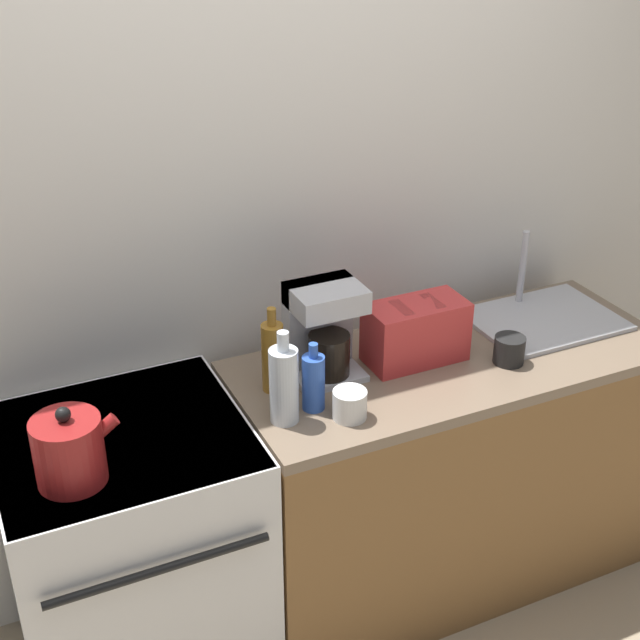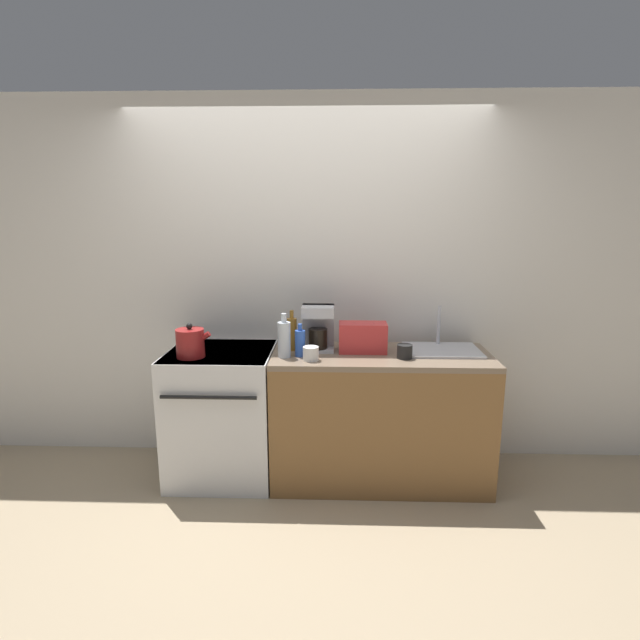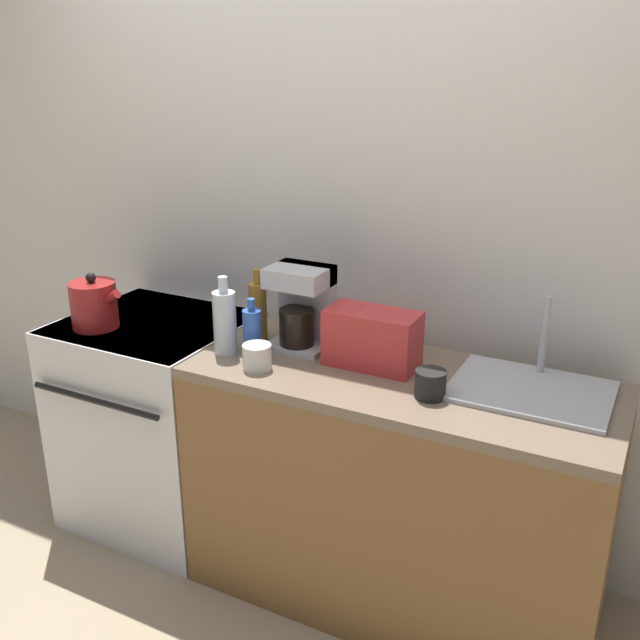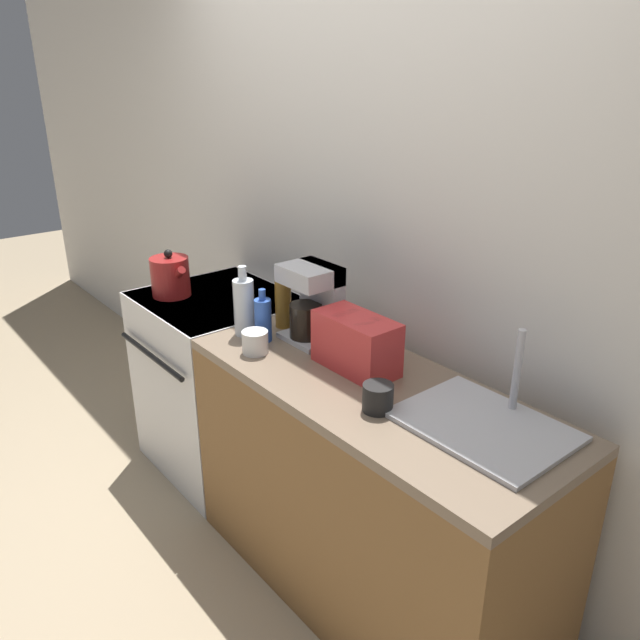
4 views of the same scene
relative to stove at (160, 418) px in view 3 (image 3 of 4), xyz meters
name	(u,v)px [view 3 (image 3 of 4)]	position (x,y,z in m)	size (l,w,h in m)	color
ground_plane	(234,597)	(0.57, -0.32, -0.46)	(12.00, 12.00, 0.00)	tan
wall_back	(320,217)	(0.57, 0.38, 0.84)	(8.00, 0.05, 2.60)	silver
stove	(160,418)	(0.00, 0.00, 0.00)	(0.70, 0.69, 0.89)	silver
counter_block	(396,491)	(1.08, -0.03, -0.01)	(1.44, 0.59, 0.89)	brown
kettle	(94,305)	(-0.15, -0.15, 0.53)	(0.22, 0.18, 0.22)	maroon
toaster	(372,338)	(0.95, 0.01, 0.53)	(0.31, 0.16, 0.20)	red
coffee_maker	(302,304)	(0.66, 0.06, 0.59)	(0.21, 0.18, 0.30)	#B7B7BC
sink_tray	(531,388)	(1.49, 0.05, 0.45)	(0.49, 0.37, 0.28)	#B7B7BC
bottle_blue	(252,332)	(0.55, -0.10, 0.52)	(0.07, 0.07, 0.21)	#2D56B7
bottle_clear	(225,321)	(0.45, -0.13, 0.55)	(0.08, 0.08, 0.28)	silver
bottle_amber	(258,310)	(0.48, 0.04, 0.55)	(0.07, 0.07, 0.27)	#9E6B23
cup_white	(257,357)	(0.62, -0.19, 0.48)	(0.10, 0.10, 0.09)	white
cup_black	(430,384)	(1.21, -0.13, 0.48)	(0.10, 0.10, 0.09)	black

